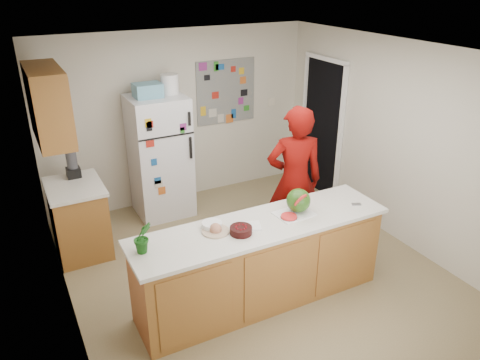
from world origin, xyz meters
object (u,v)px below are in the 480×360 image
person (294,181)px  cherry_bowl (241,230)px  refrigerator (160,157)px  watermelon (298,200)px

person → cherry_bowl: (-1.12, -0.77, 0.03)m
refrigerator → cherry_bowl: bearing=-90.4°
refrigerator → person: size_ratio=0.92×
watermelon → cherry_bowl: (-0.72, -0.11, -0.10)m
refrigerator → cherry_bowl: (-0.02, -2.45, 0.11)m
person → watermelon: bearing=78.7°
refrigerator → cherry_bowl: refrigerator is taller
person → cherry_bowl: size_ratio=8.60×
watermelon → cherry_bowl: watermelon is taller
refrigerator → cherry_bowl: 2.45m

